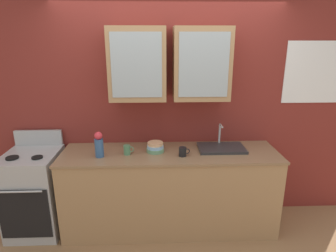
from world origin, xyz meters
TOP-DOWN VIEW (x-y plane):
  - ground_plane at (0.00, 0.00)m, footprint 10.00×10.00m
  - back_wall_unit at (0.01, 0.33)m, footprint 4.75×0.44m
  - counter at (0.00, 0.00)m, footprint 2.38×0.66m
  - stove_range at (-1.52, -0.00)m, footprint 0.57×0.65m
  - sink_faucet at (0.58, 0.06)m, footprint 0.51×0.33m
  - bowl_stack at (-0.16, 0.03)m, footprint 0.19×0.19m
  - vase at (-0.75, -0.09)m, footprint 0.09×0.09m
  - cup_near_sink at (0.13, -0.11)m, footprint 0.12×0.08m
  - cup_near_bowls at (-0.46, -0.04)m, footprint 0.11×0.07m

SIDE VIEW (x-z plane):
  - ground_plane at x=0.00m, z-range 0.00..0.00m
  - counter at x=0.00m, z-range 0.00..0.93m
  - stove_range at x=-1.52m, z-range -0.08..1.03m
  - sink_faucet at x=0.58m, z-range 0.82..1.09m
  - cup_near_sink at x=0.13m, z-range 0.93..1.03m
  - bowl_stack at x=-0.16m, z-range 0.93..1.04m
  - cup_near_bowls at x=-0.46m, z-range 0.93..1.04m
  - vase at x=-0.75m, z-range 0.93..1.20m
  - back_wall_unit at x=0.01m, z-range 0.11..2.73m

